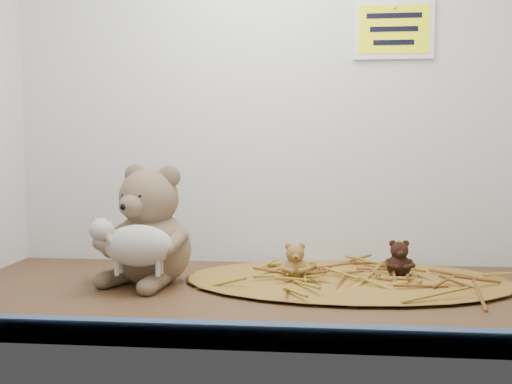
# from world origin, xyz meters

# --- Properties ---
(alcove_shell) EXTENTS (1.20, 0.60, 0.90)m
(alcove_shell) POSITION_xyz_m (0.00, 0.09, 0.45)
(alcove_shell) COLOR #412C16
(alcove_shell) RESTS_ON ground
(front_rail) EXTENTS (1.19, 0.02, 0.04)m
(front_rail) POSITION_xyz_m (0.00, -0.29, 0.02)
(front_rail) COLOR #344864
(front_rail) RESTS_ON shelf_floor
(straw_bed) EXTENTS (0.68, 0.39, 0.01)m
(straw_bed) POSITION_xyz_m (0.19, 0.11, 0.01)
(straw_bed) COLOR brown
(straw_bed) RESTS_ON shelf_floor
(main_teddy) EXTENTS (0.26, 0.27, 0.25)m
(main_teddy) POSITION_xyz_m (-0.21, 0.07, 0.12)
(main_teddy) COLOR #775D49
(main_teddy) RESTS_ON shelf_floor
(toy_lamb) EXTENTS (0.17, 0.11, 0.11)m
(toy_lamb) POSITION_xyz_m (-0.21, -0.01, 0.09)
(toy_lamb) COLOR #B1AD9F
(toy_lamb) RESTS_ON main_teddy
(mini_teddy_tan) EXTENTS (0.07, 0.07, 0.08)m
(mini_teddy_tan) POSITION_xyz_m (0.08, 0.08, 0.05)
(mini_teddy_tan) COLOR #965E31
(mini_teddy_tan) RESTS_ON straw_bed
(mini_teddy_brown) EXTENTS (0.06, 0.07, 0.08)m
(mini_teddy_brown) POSITION_xyz_m (0.30, 0.14, 0.05)
(mini_teddy_brown) COLOR black
(mini_teddy_brown) RESTS_ON straw_bed
(wall_sign) EXTENTS (0.16, 0.01, 0.11)m
(wall_sign) POSITION_xyz_m (0.30, 0.29, 0.55)
(wall_sign) COLOR #F1F20C
(wall_sign) RESTS_ON back_wall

